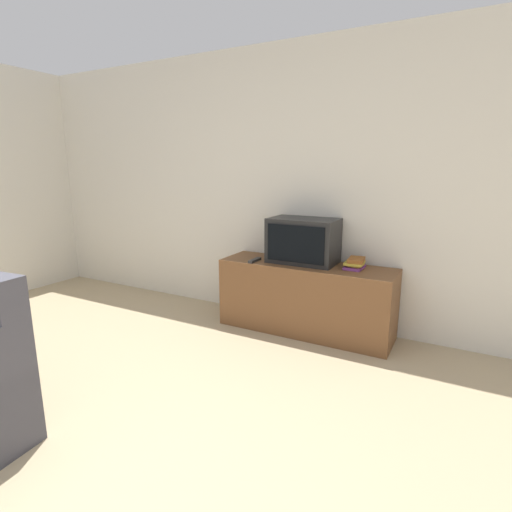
% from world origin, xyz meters
% --- Properties ---
extents(wall_back, '(9.00, 0.06, 2.60)m').
position_xyz_m(wall_back, '(0.00, 3.03, 1.30)').
color(wall_back, silver).
rests_on(wall_back, ground_plane).
extents(tv_stand, '(1.58, 0.47, 0.64)m').
position_xyz_m(tv_stand, '(0.46, 2.75, 0.32)').
color(tv_stand, brown).
rests_on(tv_stand, ground_plane).
extents(television, '(0.61, 0.37, 0.40)m').
position_xyz_m(television, '(0.40, 2.79, 0.84)').
color(television, black).
rests_on(television, tv_stand).
extents(book_stack, '(0.17, 0.22, 0.09)m').
position_xyz_m(book_stack, '(0.88, 2.80, 0.68)').
color(book_stack, '#7A3884').
rests_on(book_stack, tv_stand).
extents(remote_on_stand, '(0.04, 0.18, 0.02)m').
position_xyz_m(remote_on_stand, '(0.00, 2.62, 0.65)').
color(remote_on_stand, '#2D2D2D').
rests_on(remote_on_stand, tv_stand).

